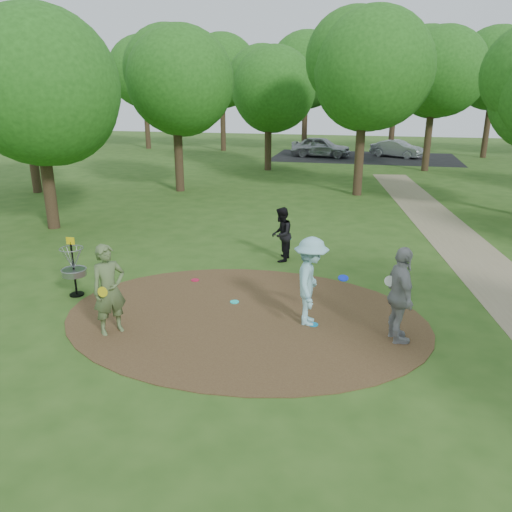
# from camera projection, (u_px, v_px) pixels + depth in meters

# --- Properties ---
(ground) EXTENTS (100.00, 100.00, 0.00)m
(ground) POSITION_uv_depth(u_px,v_px,m) (244.00, 317.00, 11.52)
(ground) COLOR #2D5119
(ground) RESTS_ON ground
(dirt_clearing) EXTENTS (8.40, 8.40, 0.02)m
(dirt_clearing) POSITION_uv_depth(u_px,v_px,m) (244.00, 317.00, 11.51)
(dirt_clearing) COLOR #47301C
(dirt_clearing) RESTS_ON ground
(parking_lot) EXTENTS (14.00, 8.00, 0.01)m
(parking_lot) POSITION_uv_depth(u_px,v_px,m) (364.00, 157.00, 38.82)
(parking_lot) COLOR black
(parking_lot) RESTS_ON ground
(player_observer_with_disc) EXTENTS (0.83, 0.86, 1.98)m
(player_observer_with_disc) POSITION_uv_depth(u_px,v_px,m) (109.00, 290.00, 10.49)
(player_observer_with_disc) COLOR #566B3E
(player_observer_with_disc) RESTS_ON ground
(player_throwing_with_disc) EXTENTS (1.22, 1.33, 2.01)m
(player_throwing_with_disc) POSITION_uv_depth(u_px,v_px,m) (311.00, 282.00, 10.89)
(player_throwing_with_disc) COLOR #93D1DB
(player_throwing_with_disc) RESTS_ON ground
(player_walking_with_disc) EXTENTS (0.66, 0.83, 1.67)m
(player_walking_with_disc) POSITION_uv_depth(u_px,v_px,m) (281.00, 234.00, 15.08)
(player_walking_with_disc) COLOR black
(player_walking_with_disc) RESTS_ON ground
(player_waiting_with_disc) EXTENTS (0.82, 1.29, 2.05)m
(player_waiting_with_disc) POSITION_uv_depth(u_px,v_px,m) (400.00, 296.00, 10.11)
(player_waiting_with_disc) COLOR gray
(player_waiting_with_disc) RESTS_ON ground
(disc_ground_cyan) EXTENTS (0.22, 0.22, 0.02)m
(disc_ground_cyan) POSITION_uv_depth(u_px,v_px,m) (235.00, 302.00, 12.28)
(disc_ground_cyan) COLOR #1CE2D6
(disc_ground_cyan) RESTS_ON dirt_clearing
(disc_ground_blue) EXTENTS (0.22, 0.22, 0.02)m
(disc_ground_blue) POSITION_uv_depth(u_px,v_px,m) (313.00, 324.00, 11.09)
(disc_ground_blue) COLOR #0B88C4
(disc_ground_blue) RESTS_ON dirt_clearing
(disc_ground_red) EXTENTS (0.22, 0.22, 0.02)m
(disc_ground_red) POSITION_uv_depth(u_px,v_px,m) (195.00, 280.00, 13.68)
(disc_ground_red) COLOR red
(disc_ground_red) RESTS_ON dirt_clearing
(car_left) EXTENTS (4.73, 2.31, 1.56)m
(car_left) POSITION_uv_depth(u_px,v_px,m) (321.00, 147.00, 38.84)
(car_left) COLOR #9A9CA1
(car_left) RESTS_ON ground
(car_right) EXTENTS (4.20, 3.02, 1.32)m
(car_right) POSITION_uv_depth(u_px,v_px,m) (397.00, 149.00, 38.65)
(car_right) COLOR #A2A3A9
(car_right) RESTS_ON ground
(disc_golf_basket) EXTENTS (0.63, 0.63, 1.54)m
(disc_golf_basket) POSITION_uv_depth(u_px,v_px,m) (73.00, 263.00, 12.48)
(disc_golf_basket) COLOR black
(disc_golf_basket) RESTS_ON ground
(tree_ring) EXTENTS (36.84, 45.04, 8.52)m
(tree_ring) POSITION_uv_depth(u_px,v_px,m) (347.00, 87.00, 17.75)
(tree_ring) COLOR #332316
(tree_ring) RESTS_ON ground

